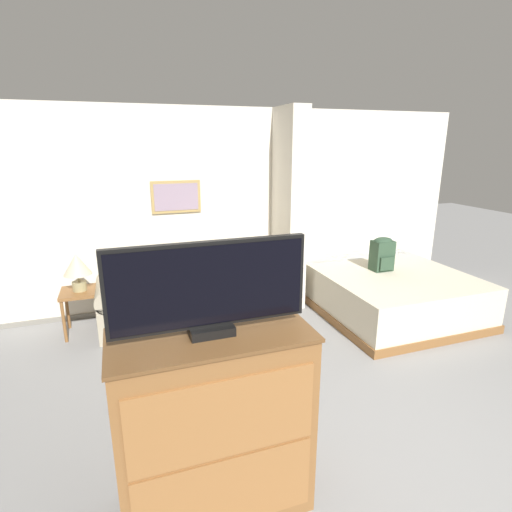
# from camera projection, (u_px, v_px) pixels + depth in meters

# --- Properties ---
(ground_plane) EXTENTS (20.00, 20.00, 0.00)m
(ground_plane) POSITION_uv_depth(u_px,v_px,m) (432.00, 509.00, 2.44)
(ground_plane) COLOR gray
(wall_back) EXTENTS (6.61, 0.16, 2.60)m
(wall_back) POSITION_uv_depth(u_px,v_px,m) (244.00, 208.00, 5.49)
(wall_back) COLOR silver
(wall_back) RESTS_ON ground_plane
(wall_partition_pillar) EXTENTS (0.24, 0.66, 2.60)m
(wall_partition_pillar) POSITION_uv_depth(u_px,v_px,m) (289.00, 210.00, 5.29)
(wall_partition_pillar) COLOR silver
(wall_partition_pillar) RESTS_ON ground_plane
(couch) EXTENTS (2.11, 0.84, 0.89)m
(couch) POSITION_uv_depth(u_px,v_px,m) (186.00, 293.00, 5.02)
(couch) COLOR tan
(couch) RESTS_ON ground_plane
(coffee_table) EXTENTS (0.66, 0.53, 0.38)m
(coffee_table) POSITION_uv_depth(u_px,v_px,m) (200.00, 331.00, 4.00)
(coffee_table) COLOR brown
(coffee_table) RESTS_ON ground_plane
(side_table) EXTENTS (0.43, 0.43, 0.53)m
(side_table) POSITION_uv_depth(u_px,v_px,m) (81.00, 298.00, 4.59)
(side_table) COLOR brown
(side_table) RESTS_ON ground_plane
(table_lamp) EXTENTS (0.30, 0.30, 0.43)m
(table_lamp) POSITION_uv_depth(u_px,v_px,m) (77.00, 267.00, 4.49)
(table_lamp) COLOR tan
(table_lamp) RESTS_ON side_table
(tv_dresser) EXTENTS (1.11, 0.53, 1.16)m
(tv_dresser) POSITION_uv_depth(u_px,v_px,m) (214.00, 424.00, 2.33)
(tv_dresser) COLOR brown
(tv_dresser) RESTS_ON ground_plane
(tv) EXTENTS (1.07, 0.16, 0.52)m
(tv) POSITION_uv_depth(u_px,v_px,m) (210.00, 288.00, 2.10)
(tv) COLOR black
(tv) RESTS_ON tv_dresser
(bed) EXTENTS (1.79, 2.04, 0.55)m
(bed) POSITION_uv_depth(u_px,v_px,m) (386.00, 290.00, 5.26)
(bed) COLOR brown
(bed) RESTS_ON ground_plane
(backpack) EXTENTS (0.26, 0.22, 0.44)m
(backpack) POSITION_uv_depth(u_px,v_px,m) (382.00, 253.00, 5.15)
(backpack) COLOR #2D4733
(backpack) RESTS_ON bed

